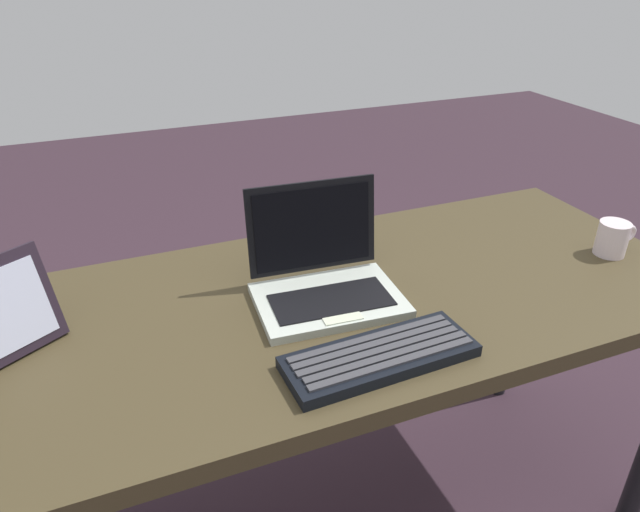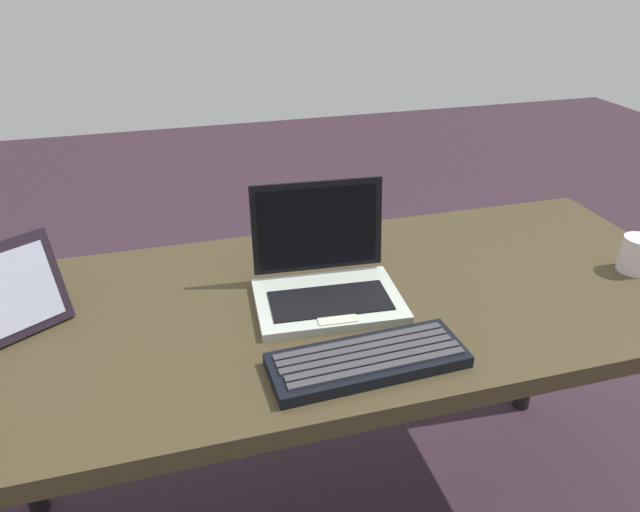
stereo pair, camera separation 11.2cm
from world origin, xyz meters
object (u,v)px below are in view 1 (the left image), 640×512
Objects in this scene: photo_frame at (10,307)px; external_keyboard at (380,356)px; laptop_front at (324,278)px; coffee_mug at (613,238)px.

external_keyboard is at bearing -25.36° from photo_frame.
laptop_front is at bearing 92.19° from external_keyboard.
external_keyboard is at bearing -167.34° from coffee_mug.
laptop_front is 2.85× the size of coffee_mug.
laptop_front is at bearing 173.39° from coffee_mug.
coffee_mug is at bearing -6.61° from laptop_front.
external_keyboard is 0.70m from coffee_mug.
external_keyboard is 1.92× the size of photo_frame.
coffee_mug is (0.69, -0.08, -0.00)m from laptop_front.
laptop_front is 0.57m from photo_frame.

